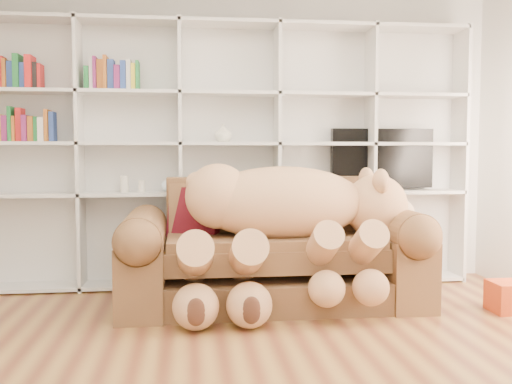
{
  "coord_description": "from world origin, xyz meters",
  "views": [
    {
      "loc": [
        -0.38,
        -2.88,
        1.24
      ],
      "look_at": [
        0.16,
        1.63,
        0.91
      ],
      "focal_mm": 40.0,
      "sensor_mm": 36.0,
      "label": 1
    }
  ],
  "objects": [
    {
      "name": "wall_back",
      "position": [
        0.0,
        2.5,
        1.35
      ],
      "size": [
        5.0,
        0.02,
        2.7
      ],
      "primitive_type": "cube",
      "color": "silver",
      "rests_on": "floor"
    },
    {
      "name": "picture_frame",
      "position": [
        -0.18,
        2.3,
        0.98
      ],
      "size": [
        0.16,
        0.06,
        0.2
      ],
      "primitive_type": "cube",
      "rotation": [
        0.0,
        0.0,
        -0.2
      ],
      "color": "#57301D",
      "rests_on": "bookshelf"
    },
    {
      "name": "figurine_tall",
      "position": [
        -0.94,
        2.3,
        0.94
      ],
      "size": [
        0.09,
        0.09,
        0.15
      ],
      "primitive_type": "cylinder",
      "rotation": [
        0.0,
        0.0,
        -0.22
      ],
      "color": "silver",
      "rests_on": "bookshelf"
    },
    {
      "name": "gift_box",
      "position": [
        2.07,
        1.16,
        0.12
      ],
      "size": [
        0.3,
        0.28,
        0.23
      ],
      "primitive_type": "cube",
      "rotation": [
        0.0,
        0.0,
        -0.02
      ],
      "color": "#B53D18",
      "rests_on": "floor"
    },
    {
      "name": "teddy_bear",
      "position": [
        0.37,
        1.44,
        0.72
      ],
      "size": [
        1.95,
        1.03,
        1.13
      ],
      "rotation": [
        0.0,
        0.0,
        -0.06
      ],
      "color": "#E3A471",
      "rests_on": "sofa"
    },
    {
      "name": "snow_globe",
      "position": [
        -0.57,
        2.3,
        0.92
      ],
      "size": [
        0.1,
        0.1,
        0.1
      ],
      "primitive_type": "sphere",
      "color": "white",
      "rests_on": "bookshelf"
    },
    {
      "name": "figurine_short",
      "position": [
        -0.79,
        2.3,
        0.92
      ],
      "size": [
        0.08,
        0.08,
        0.11
      ],
      "primitive_type": "cylinder",
      "rotation": [
        0.0,
        0.0,
        -0.41
      ],
      "color": "silver",
      "rests_on": "bookshelf"
    },
    {
      "name": "bookshelf",
      "position": [
        -0.24,
        2.36,
        1.31
      ],
      "size": [
        4.43,
        0.35,
        2.4
      ],
      "color": "silver",
      "rests_on": "floor"
    },
    {
      "name": "sofa",
      "position": [
        0.29,
        1.64,
        0.38
      ],
      "size": [
        2.4,
        1.04,
        1.01
      ],
      "color": "brown",
      "rests_on": "floor"
    },
    {
      "name": "throw_pillow",
      "position": [
        -0.33,
        1.8,
        0.72
      ],
      "size": [
        0.47,
        0.37,
        0.44
      ],
      "primitive_type": "cube",
      "rotation": [
        -0.24,
        0.0,
        -0.37
      ],
      "color": "#510D0E",
      "rests_on": "sofa"
    },
    {
      "name": "tv",
      "position": [
        1.45,
        2.35,
        1.15
      ],
      "size": [
        0.98,
        0.18,
        0.58
      ],
      "color": "black",
      "rests_on": "bookshelf"
    },
    {
      "name": "green_vase",
      "position": [
        0.31,
        2.3,
        0.95
      ],
      "size": [
        0.17,
        0.17,
        0.17
      ],
      "primitive_type": "sphere",
      "color": "#2F5B3D",
      "rests_on": "bookshelf"
    },
    {
      "name": "shelf_vase",
      "position": [
        -0.06,
        2.3,
        1.4
      ],
      "size": [
        0.21,
        0.21,
        0.16
      ],
      "primitive_type": "imported",
      "rotation": [
        0.0,
        0.0,
        -0.43
      ],
      "color": "silver",
      "rests_on": "bookshelf"
    }
  ]
}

